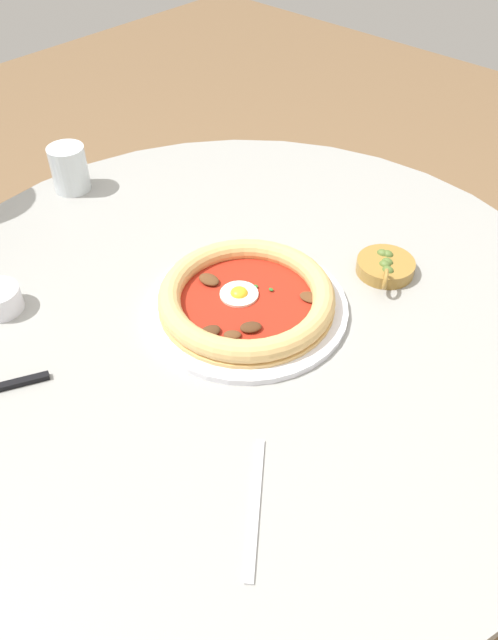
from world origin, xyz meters
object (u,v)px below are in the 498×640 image
Objects in this scene: water_glass at (70,171)px; fork_utensil at (255,506)px; pizza_on_plate at (245,301)px; dining_table at (243,362)px; olive_pan at (385,266)px.

fork_utensil is at bearing -20.44° from water_glass.
water_glass reaches higher than pizza_on_plate.
water_glass reaches higher than dining_table.
dining_table is 12.51× the size of water_glass.
water_glass is 0.78× the size of olive_pan.
pizza_on_plate is (0.01, -0.00, 0.14)m from dining_table.
pizza_on_plate is 3.56× the size of water_glass.
dining_table is at bearing -3.44° from water_glass.
dining_table is 0.28m from olive_pan.
dining_table is 0.36m from fork_utensil.
dining_table is 9.77× the size of olive_pan.
olive_pan is (0.10, 0.22, -0.01)m from pizza_on_plate.
olive_pan reaches higher than dining_table.
fork_utensil is (0.23, -0.23, -0.02)m from pizza_on_plate.
pizza_on_plate is 0.33m from fork_utensil.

